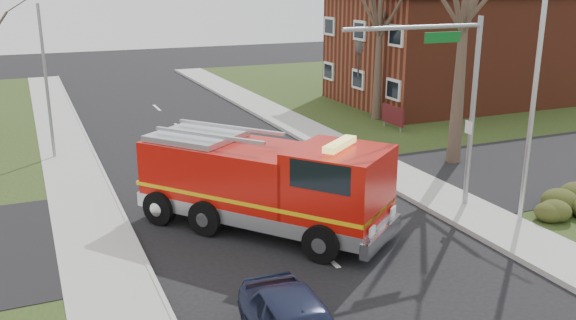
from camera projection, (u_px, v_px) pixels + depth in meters
name	position (u px, v px, depth m)	size (l,w,h in m)	color
ground	(323.00, 254.00, 18.36)	(120.00, 120.00, 0.00)	black
sidewalk_right	(486.00, 221.00, 20.71)	(2.40, 80.00, 0.15)	#A0A09A
sidewalk_left	(112.00, 292.00, 15.97)	(2.40, 80.00, 0.15)	#A0A09A
brick_building	(458.00, 48.00, 40.43)	(15.40, 10.40, 7.25)	maroon
health_center_sign	(393.00, 115.00, 33.12)	(0.12, 2.00, 1.40)	#4B1115
hedge_corner	(573.00, 205.00, 20.76)	(2.80, 2.00, 0.90)	#2F3513
bare_tree_far	(381.00, 7.00, 33.93)	(5.25, 5.25, 10.50)	#3D2E24
traffic_signal_mast	(445.00, 81.00, 20.34)	(5.29, 0.18, 6.80)	gray
streetlight_pole	(533.00, 91.00, 19.36)	(1.48, 0.16, 8.40)	#B7BABF
utility_pole_far	(47.00, 84.00, 27.08)	(0.14, 0.14, 7.00)	gray
fire_engine	(266.00, 186.00, 19.85)	(7.29, 8.23, 3.33)	#B81008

